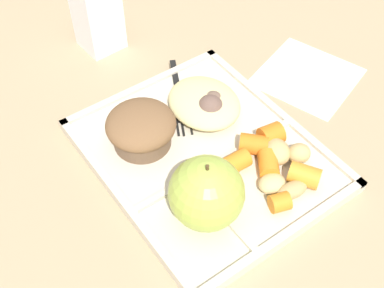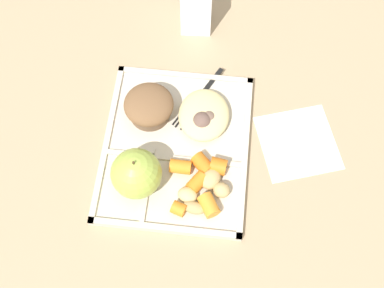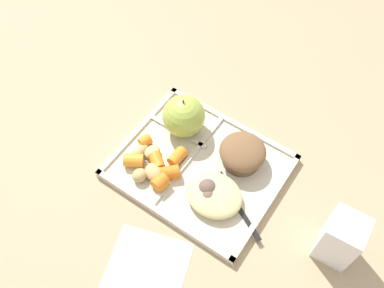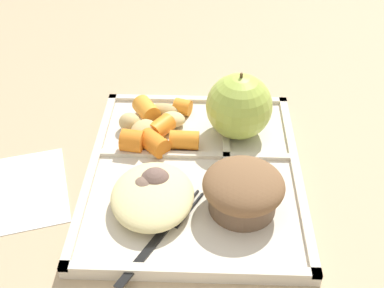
{
  "view_description": "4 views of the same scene",
  "coord_description": "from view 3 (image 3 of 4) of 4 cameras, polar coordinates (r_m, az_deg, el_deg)",
  "views": [
    {
      "loc": [
        -0.32,
        0.25,
        0.5
      ],
      "look_at": [
        -0.0,
        0.02,
        0.05
      ],
      "focal_mm": 47.58,
      "sensor_mm": 36.0,
      "label": 1
    },
    {
      "loc": [
        -0.37,
        -0.07,
        0.81
      ],
      "look_at": [
        -0.01,
        -0.03,
        0.04
      ],
      "focal_mm": 47.55,
      "sensor_mm": 36.0,
      "label": 2
    },
    {
      "loc": [
        0.22,
        -0.34,
        0.7
      ],
      "look_at": [
        -0.02,
        -0.0,
        0.07
      ],
      "focal_mm": 39.48,
      "sensor_mm": 36.0,
      "label": 3
    },
    {
      "loc": [
        0.44,
        0.01,
        0.4
      ],
      "look_at": [
        0.0,
        -0.0,
        0.05
      ],
      "focal_mm": 46.23,
      "sensor_mm": 36.0,
      "label": 4
    }
  ],
  "objects": [
    {
      "name": "ground",
      "position": [
        0.81,
        1.0,
        -3.29
      ],
      "size": [
        6.0,
        6.0,
        0.0
      ],
      "primitive_type": "plane",
      "color": "tan"
    },
    {
      "name": "lunch_tray",
      "position": [
        0.8,
        0.97,
        -3.03
      ],
      "size": [
        0.3,
        0.25,
        0.02
      ],
      "color": "beige",
      "rests_on": "ground"
    },
    {
      "name": "green_apple",
      "position": [
        0.81,
        -1.13,
        3.79
      ],
      "size": [
        0.08,
        0.08,
        0.09
      ],
      "color": "#A8C14C",
      "rests_on": "lunch_tray"
    },
    {
      "name": "bran_muffin",
      "position": [
        0.79,
        6.82,
        -1.26
      ],
      "size": [
        0.09,
        0.09,
        0.05
      ],
      "color": "brown",
      "rests_on": "lunch_tray"
    },
    {
      "name": "carrot_slice_back",
      "position": [
        0.77,
        -4.3,
        -5.2
      ],
      "size": [
        0.03,
        0.03,
        0.03
      ],
      "primitive_type": "cylinder",
      "rotation": [
        0.0,
        1.57,
        1.42
      ],
      "color": "orange",
      "rests_on": "lunch_tray"
    },
    {
      "name": "carrot_slice_large",
      "position": [
        0.82,
        -6.35,
        0.43
      ],
      "size": [
        0.03,
        0.03,
        0.02
      ],
      "primitive_type": "cylinder",
      "rotation": [
        0.0,
        1.57,
        4.39
      ],
      "color": "orange",
      "rests_on": "lunch_tray"
    },
    {
      "name": "carrot_slice_near_corner",
      "position": [
        0.79,
        -4.76,
        -2.4
      ],
      "size": [
        0.04,
        0.04,
        0.02
      ],
      "primitive_type": "cylinder",
      "rotation": [
        0.0,
        1.57,
        2.53
      ],
      "color": "orange",
      "rests_on": "lunch_tray"
    },
    {
      "name": "carrot_slice_diagonal",
      "position": [
        0.8,
        -7.87,
        -2.22
      ],
      "size": [
        0.04,
        0.04,
        0.03
      ],
      "primitive_type": "cylinder",
      "rotation": [
        0.0,
        1.57,
        0.55
      ],
      "color": "orange",
      "rests_on": "lunch_tray"
    },
    {
      "name": "carrot_slice_tilted",
      "position": [
        0.78,
        -3.01,
        -3.88
      ],
      "size": [
        0.04,
        0.04,
        0.03
      ],
      "primitive_type": "cylinder",
      "rotation": [
        0.0,
        1.57,
        3.92
      ],
      "color": "orange",
      "rests_on": "lunch_tray"
    },
    {
      "name": "carrot_slice_center",
      "position": [
        0.8,
        -1.97,
        -1.72
      ],
      "size": [
        0.02,
        0.04,
        0.02
      ],
      "primitive_type": "cylinder",
      "rotation": [
        0.0,
        1.57,
        4.68
      ],
      "color": "orange",
      "rests_on": "lunch_tray"
    },
    {
      "name": "potato_chunk_corner",
      "position": [
        0.81,
        -7.09,
        -0.98
      ],
      "size": [
        0.03,
        0.04,
        0.02
      ],
      "primitive_type": "ellipsoid",
      "rotation": [
        0.0,
        0.0,
        4.55
      ],
      "color": "tan",
      "rests_on": "lunch_tray"
    },
    {
      "name": "potato_chunk_large",
      "position": [
        0.78,
        -5.16,
        -3.81
      ],
      "size": [
        0.05,
        0.05,
        0.02
      ],
      "primitive_type": "ellipsoid",
      "rotation": [
        0.0,
        0.0,
        5.86
      ],
      "color": "tan",
      "rests_on": "lunch_tray"
    },
    {
      "name": "potato_chunk_browned",
      "position": [
        0.78,
        -7.1,
        -4.22
      ],
      "size": [
        0.03,
        0.03,
        0.02
      ],
      "primitive_type": "ellipsoid",
      "rotation": [
        0.0,
        0.0,
        2.92
      ],
      "color": "tan",
      "rests_on": "lunch_tray"
    },
    {
      "name": "potato_chunk_small",
      "position": [
        0.81,
        -5.39,
        -1.09
      ],
      "size": [
        0.03,
        0.04,
        0.02
      ],
      "primitive_type": "ellipsoid",
      "rotation": [
        0.0,
        0.0,
        4.53
      ],
      "color": "tan",
      "rests_on": "lunch_tray"
    },
    {
      "name": "egg_noodle_pile",
      "position": [
        0.76,
        3.0,
        -6.88
      ],
      "size": [
        0.1,
        0.09,
        0.03
      ],
      "primitive_type": "ellipsoid",
      "color": "beige",
      "rests_on": "lunch_tray"
    },
    {
      "name": "meatball_front",
      "position": [
        0.76,
        2.1,
        -6.07
      ],
      "size": [
        0.04,
        0.04,
        0.04
      ],
      "primitive_type": "sphere",
      "color": "brown",
      "rests_on": "lunch_tray"
    },
    {
      "name": "meatball_center",
      "position": [
        0.75,
        2.18,
        -7.08
      ],
      "size": [
        0.03,
        0.03,
        0.03
      ],
      "primitive_type": "sphere",
      "color": "#755B4C",
      "rests_on": "lunch_tray"
    },
    {
      "name": "plastic_fork",
      "position": [
        0.77,
        5.72,
        -7.63
      ],
      "size": [
        0.14,
        0.08,
        0.0
      ],
      "color": "black",
      "rests_on": "lunch_tray"
    },
    {
      "name": "milk_carton",
      "position": [
        0.73,
        19.39,
        -11.99
      ],
      "size": [
        0.06,
        0.06,
        0.11
      ],
      "primitive_type": "cube",
      "rotation": [
        0.0,
        0.0,
        0.06
      ],
      "color": "white",
      "rests_on": "ground"
    },
    {
      "name": "paper_napkin",
      "position": [
        0.74,
        -6.2,
        -16.57
      ],
      "size": [
        0.16,
        0.16,
        0.0
      ],
      "primitive_type": "cube",
      "rotation": [
        0.0,
        0.0,
        0.32
      ],
      "color": "white",
      "rests_on": "ground"
    }
  ]
}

